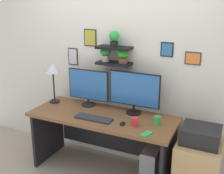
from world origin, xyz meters
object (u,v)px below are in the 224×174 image
(monitor_left, at_px, (88,87))
(desk, at_px, (105,129))
(coffee_mug, at_px, (135,122))
(monitor_right, at_px, (134,91))
(drawer_cabinet, at_px, (197,170))
(cell_phone, at_px, (146,134))
(pen_cup, at_px, (157,121))
(keyboard, at_px, (93,118))
(desk_lamp, at_px, (53,71))
(printer, at_px, (201,135))
(computer_mouse, at_px, (122,123))
(computer_tower_right, at_px, (152,163))

(monitor_left, bearing_deg, desk, -27.51)
(coffee_mug, bearing_deg, monitor_right, 113.31)
(drawer_cabinet, bearing_deg, monitor_right, 164.50)
(monitor_left, height_order, cell_phone, monitor_left)
(pen_cup, bearing_deg, cell_phone, -96.68)
(monitor_right, bearing_deg, desk, -152.48)
(drawer_cabinet, bearing_deg, pen_cup, 177.05)
(keyboard, relative_size, desk_lamp, 0.83)
(pen_cup, bearing_deg, monitor_left, 168.23)
(cell_phone, bearing_deg, printer, 44.71)
(keyboard, relative_size, computer_mouse, 4.89)
(coffee_mug, relative_size, computer_tower_right, 0.22)
(desk, height_order, keyboard, keyboard)
(monitor_right, height_order, coffee_mug, monitor_right)
(printer, distance_m, computer_tower_right, 0.77)
(desk_lamp, distance_m, computer_tower_right, 1.67)
(monitor_right, relative_size, coffee_mug, 6.85)
(desk_lamp, xyz_separation_m, drawer_cabinet, (1.89, -0.13, -0.84))
(computer_mouse, xyz_separation_m, coffee_mug, (0.13, 0.04, 0.03))
(keyboard, height_order, coffee_mug, coffee_mug)
(monitor_left, relative_size, printer, 1.45)
(computer_mouse, distance_m, printer, 0.82)
(monitor_right, distance_m, computer_tower_right, 0.88)
(drawer_cabinet, bearing_deg, keyboard, -173.25)
(monitor_left, bearing_deg, cell_phone, -26.58)
(desk, bearing_deg, pen_cup, -3.51)
(monitor_left, bearing_deg, computer_tower_right, -6.35)
(desk_lamp, height_order, coffee_mug, desk_lamp)
(coffee_mug, height_order, drawer_cabinet, coffee_mug)
(drawer_cabinet, bearing_deg, desk, 176.72)
(drawer_cabinet, bearing_deg, desk_lamp, 176.14)
(keyboard, relative_size, computer_tower_right, 1.09)
(computer_mouse, distance_m, desk_lamp, 1.18)
(pen_cup, distance_m, printer, 0.47)
(desk, bearing_deg, computer_tower_right, 5.85)
(desk, relative_size, computer_mouse, 19.32)
(desk_lamp, xyz_separation_m, pen_cup, (1.42, -0.10, -0.37))
(monitor_right, height_order, keyboard, monitor_right)
(computer_tower_right, bearing_deg, desk, -174.15)
(printer, relative_size, computer_tower_right, 0.94)
(monitor_left, distance_m, monitor_right, 0.62)
(coffee_mug, height_order, printer, coffee_mug)
(monitor_right, height_order, pen_cup, monitor_right)
(cell_phone, height_order, coffee_mug, coffee_mug)
(printer, bearing_deg, pen_cup, 177.05)
(coffee_mug, relative_size, drawer_cabinet, 0.14)
(desk_lamp, xyz_separation_m, printer, (1.89, -0.13, -0.43))
(desk_lamp, distance_m, drawer_cabinet, 2.07)
(printer, bearing_deg, computer_mouse, -170.65)
(monitor_right, distance_m, keyboard, 0.57)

